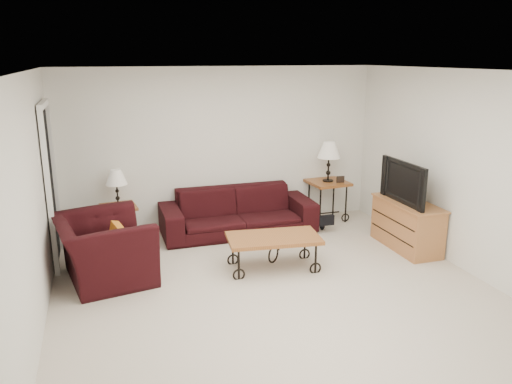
# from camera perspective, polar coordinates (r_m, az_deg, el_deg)

# --- Properties ---
(ground) EXTENTS (5.00, 5.00, 0.00)m
(ground) POSITION_cam_1_polar(r_m,az_deg,el_deg) (6.05, 2.03, -10.85)
(ground) COLOR beige
(ground) RESTS_ON ground
(wall_back) EXTENTS (5.00, 0.02, 2.50)m
(wall_back) POSITION_cam_1_polar(r_m,az_deg,el_deg) (7.96, -3.92, 4.97)
(wall_back) COLOR white
(wall_back) RESTS_ON ground
(wall_front) EXTENTS (5.00, 0.02, 2.50)m
(wall_front) POSITION_cam_1_polar(r_m,az_deg,el_deg) (3.49, 16.23, -9.15)
(wall_front) COLOR white
(wall_front) RESTS_ON ground
(wall_left) EXTENTS (0.02, 5.00, 2.50)m
(wall_left) POSITION_cam_1_polar(r_m,az_deg,el_deg) (5.35, -23.98, -1.39)
(wall_left) COLOR white
(wall_left) RESTS_ON ground
(wall_right) EXTENTS (0.02, 5.00, 2.50)m
(wall_right) POSITION_cam_1_polar(r_m,az_deg,el_deg) (6.86, 22.26, 2.21)
(wall_right) COLOR white
(wall_right) RESTS_ON ground
(ceiling) EXTENTS (5.00, 5.00, 0.00)m
(ceiling) POSITION_cam_1_polar(r_m,az_deg,el_deg) (5.44, 2.29, 13.53)
(ceiling) COLOR white
(ceiling) RESTS_ON wall_back
(doorway) EXTENTS (0.08, 0.94, 2.04)m
(doorway) POSITION_cam_1_polar(r_m,az_deg,el_deg) (6.99, -22.20, 0.50)
(doorway) COLOR black
(doorway) RESTS_ON ground
(sofa) EXTENTS (2.33, 0.91, 0.68)m
(sofa) POSITION_cam_1_polar(r_m,az_deg,el_deg) (7.76, -2.06, -2.20)
(sofa) COLOR black
(sofa) RESTS_ON ground
(side_table_left) EXTENTS (0.55, 0.55, 0.54)m
(side_table_left) POSITION_cam_1_polar(r_m,az_deg,el_deg) (7.70, -15.15, -3.43)
(side_table_left) COLOR brown
(side_table_left) RESTS_ON ground
(side_table_right) EXTENTS (0.64, 0.64, 0.66)m
(side_table_right) POSITION_cam_1_polar(r_m,az_deg,el_deg) (8.46, 8.03, -0.94)
(side_table_right) COLOR brown
(side_table_right) RESTS_ON ground
(lamp_left) EXTENTS (0.34, 0.34, 0.54)m
(lamp_left) POSITION_cam_1_polar(r_m,az_deg,el_deg) (7.55, -15.43, 0.44)
(lamp_left) COLOR black
(lamp_left) RESTS_ON side_table_left
(lamp_right) EXTENTS (0.40, 0.40, 0.66)m
(lamp_right) POSITION_cam_1_polar(r_m,az_deg,el_deg) (8.31, 8.20, 3.42)
(lamp_right) COLOR black
(lamp_right) RESTS_ON side_table_right
(photo_frame_left) EXTENTS (0.11, 0.04, 0.09)m
(photo_frame_left) POSITION_cam_1_polar(r_m,az_deg,el_deg) (7.46, -16.40, -1.59)
(photo_frame_left) COLOR black
(photo_frame_left) RESTS_ON side_table_left
(photo_frame_right) EXTENTS (0.13, 0.04, 0.11)m
(photo_frame_right) POSITION_cam_1_polar(r_m,az_deg,el_deg) (8.30, 9.51, 1.42)
(photo_frame_right) COLOR black
(photo_frame_right) RESTS_ON side_table_right
(coffee_table) EXTENTS (1.23, 0.75, 0.44)m
(coffee_table) POSITION_cam_1_polar(r_m,az_deg,el_deg) (6.51, 1.98, -6.83)
(coffee_table) COLOR brown
(coffee_table) RESTS_ON ground
(armchair) EXTENTS (1.26, 1.38, 0.78)m
(armchair) POSITION_cam_1_polar(r_m,az_deg,el_deg) (6.42, -16.80, -6.15)
(armchair) COLOR black
(armchair) RESTS_ON ground
(throw_pillow) EXTENTS (0.16, 0.37, 0.35)m
(throw_pillow) POSITION_cam_1_polar(r_m,az_deg,el_deg) (6.33, -15.52, -5.11)
(throw_pillow) COLOR orange
(throw_pillow) RESTS_ON armchair
(tv_stand) EXTENTS (0.47, 1.13, 0.68)m
(tv_stand) POSITION_cam_1_polar(r_m,az_deg,el_deg) (7.46, 16.64, -3.59)
(tv_stand) COLOR #A66F3D
(tv_stand) RESTS_ON ground
(television) EXTENTS (0.13, 1.01, 0.58)m
(television) POSITION_cam_1_polar(r_m,az_deg,el_deg) (7.27, 16.89, 1.11)
(television) COLOR black
(television) RESTS_ON tv_stand
(backpack) EXTENTS (0.46, 0.41, 0.49)m
(backpack) POSITION_cam_1_polar(r_m,az_deg,el_deg) (7.96, 7.53, -2.59)
(backpack) COLOR black
(backpack) RESTS_ON ground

